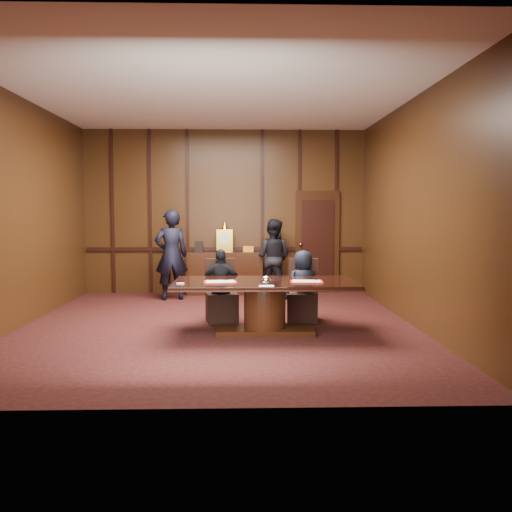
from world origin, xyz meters
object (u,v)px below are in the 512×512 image
at_px(sideboard, 225,271).
at_px(conference_table, 265,298).
at_px(witness_right, 273,258).
at_px(signatory_left, 222,286).
at_px(witness_left, 171,255).
at_px(signatory_right, 303,286).

xyz_separation_m(sideboard, conference_table, (0.68, -3.76, 0.02)).
bearing_deg(witness_right, conference_table, 107.47).
height_order(conference_table, witness_right, witness_right).
relative_size(sideboard, signatory_left, 1.37).
distance_m(sideboard, witness_right, 1.09).
height_order(witness_left, witness_right, witness_left).
relative_size(conference_table, signatory_right, 2.28).
distance_m(sideboard, signatory_right, 3.25).
bearing_deg(conference_table, signatory_left, 129.09).
xyz_separation_m(witness_left, witness_right, (2.05, 0.48, -0.10)).
distance_m(conference_table, signatory_right, 1.03).
bearing_deg(witness_left, signatory_right, 122.01).
distance_m(signatory_right, witness_left, 3.28).
bearing_deg(witness_right, witness_left, 35.84).
height_order(signatory_left, witness_right, witness_right).
height_order(signatory_right, witness_left, witness_left).
distance_m(signatory_left, witness_right, 2.89).
bearing_deg(signatory_left, conference_table, 131.97).
bearing_deg(sideboard, signatory_left, -89.33).
height_order(sideboard, witness_right, witness_right).
height_order(signatory_left, witness_left, witness_left).
relative_size(signatory_left, signatory_right, 1.02).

